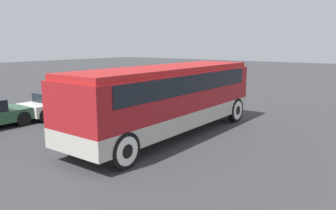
{
  "coord_description": "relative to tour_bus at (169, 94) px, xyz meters",
  "views": [
    {
      "loc": [
        -10.79,
        -8.09,
        3.85
      ],
      "look_at": [
        0.0,
        0.0,
        1.32
      ],
      "focal_mm": 35.0,
      "sensor_mm": 36.0,
      "label": 1
    }
  ],
  "objects": [
    {
      "name": "parked_car_near",
      "position": [
        -0.28,
        7.13,
        -1.13
      ],
      "size": [
        4.29,
        1.95,
        1.28
      ],
      "color": "silver",
      "rests_on": "ground_plane"
    },
    {
      "name": "ground_plane",
      "position": [
        -0.1,
        -0.0,
        -1.78
      ],
      "size": [
        120.0,
        120.0,
        0.0
      ],
      "primitive_type": "plane",
      "color": "#38383A"
    },
    {
      "name": "parked_car_mid",
      "position": [
        4.47,
        8.16,
        -1.07
      ],
      "size": [
        4.01,
        1.92,
        1.47
      ],
      "color": "black",
      "rests_on": "ground_plane"
    },
    {
      "name": "tour_bus",
      "position": [
        0.0,
        0.0,
        0.0
      ],
      "size": [
        9.97,
        2.69,
        2.93
      ],
      "color": "#B7B2A8",
      "rests_on": "ground_plane"
    }
  ]
}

